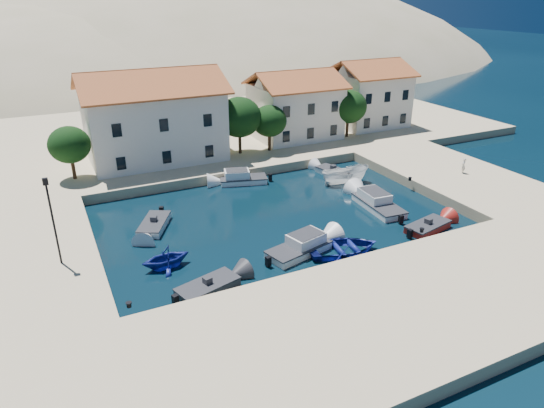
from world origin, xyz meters
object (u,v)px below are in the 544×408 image
Objects in this scene: building_left at (153,114)px; boat_east at (345,183)px; building_mid at (295,104)px; lamppost at (52,213)px; building_right at (369,92)px; cabin_cruiser_east at (379,204)px; cabin_cruiser_south at (299,248)px; rowboat_south at (343,253)px; pedestrian at (463,166)px.

boat_east is (15.97, -13.71, -5.94)m from building_left.
building_left is 1.40× the size of building_mid.
lamppost reaches higher than boat_east.
building_mid is at bearing 1.24° from boat_east.
boat_east is at bearing -97.86° from building_mid.
building_right is 1.59× the size of cabin_cruiser_east.
cabin_cruiser_east is at bearing -53.31° from building_left.
lamppost is 1.23× the size of boat_east.
building_right reaches higher than boat_east.
cabin_cruiser_south is 1.00× the size of rowboat_south.
lamppost is at bearing 150.46° from cabin_cruiser_south.
building_mid is 1.69× the size of lamppost.
building_right is 6.02× the size of pedestrian.
building_right reaches higher than lamppost.
rowboat_south is (-10.25, -26.82, -5.22)m from building_mid.
building_left reaches higher than building_mid.
cabin_cruiser_east is (15.17, -20.36, -5.46)m from building_left.
building_left is 18.04m from building_mid.
building_right is at bearing -136.72° from pedestrian.
building_left is at bearing -176.82° from building_mid.
building_mid reaches higher than boat_east.
boat_east reaches higher than rowboat_south.
pedestrian is (22.30, 5.75, 1.31)m from cabin_cruiser_south.
lamppost is 17.33m from cabin_cruiser_south.
boat_east is at bearing 29.19° from cabin_cruiser_south.
building_right is at bearing 27.93° from lamppost.
building_left is at bearing -73.09° from pedestrian.
rowboat_south is at bearing -128.66° from building_right.
building_mid is at bearing -3.15° from cabin_cruiser_east.
boat_east is at bearing -40.64° from building_left.
lamppost is 20.66m from rowboat_south.
building_left reaches higher than boat_east.
building_mid reaches higher than cabin_cruiser_east.
pedestrian is at bearing 0.14° from cabin_cruiser_south.
rowboat_south is at bearing -16.81° from lamppost.
lamppost is at bearing -152.07° from building_right.
building_mid is 6.69× the size of pedestrian.
boat_east is at bearing -2.44° from cabin_cruiser_east.
pedestrian reaches higher than boat_east.
building_left is at bearing -176.19° from building_right.
building_right is at bearing -29.94° from rowboat_south.
lamppost is at bearing -144.55° from building_mid.
building_left is 2.65× the size of rowboat_south.
cabin_cruiser_south reaches higher than rowboat_south.
building_right is at bearing 3.81° from building_left.
building_left is 25.45m from cabin_cruiser_south.
boat_east is at bearing -25.46° from rowboat_south.
building_left is 2.90× the size of boat_east.
cabin_cruiser_south is at bearing 115.52° from cabin_cruiser_east.
rowboat_south is 20.62m from pedestrian.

